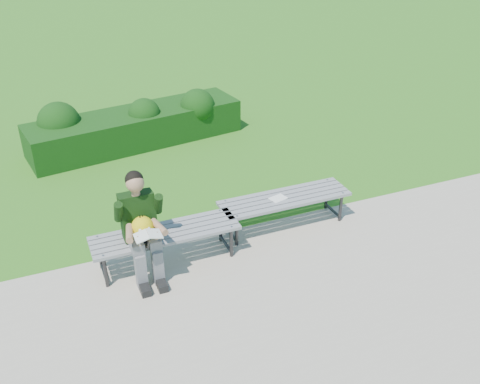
{
  "coord_description": "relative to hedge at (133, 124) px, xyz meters",
  "views": [
    {
      "loc": [
        -1.69,
        -5.7,
        4.05
      ],
      "look_at": [
        0.58,
        -0.21,
        0.71
      ],
      "focal_mm": 40.0,
      "sensor_mm": 36.0,
      "label": 1
    }
  ],
  "objects": [
    {
      "name": "ground",
      "position": [
        0.03,
        -3.41,
        -0.37
      ],
      "size": [
        80.0,
        80.0,
        0.0
      ],
      "color": "#1C6518",
      "rests_on": "ground"
    },
    {
      "name": "walkway",
      "position": [
        0.03,
        -5.16,
        -0.36
      ],
      "size": [
        30.0,
        3.5,
        0.02
      ],
      "color": "beige",
      "rests_on": "ground"
    },
    {
      "name": "hedge",
      "position": [
        0.0,
        0.0,
        0.0
      ],
      "size": [
        3.97,
        1.56,
        0.94
      ],
      "color": "#173F15",
      "rests_on": "ground"
    },
    {
      "name": "bench_left",
      "position": [
        -0.44,
        -3.78,
        0.04
      ],
      "size": [
        1.8,
        0.5,
        0.46
      ],
      "color": "slate",
      "rests_on": "walkway"
    },
    {
      "name": "bench_right",
      "position": [
        1.28,
        -3.57,
        0.04
      ],
      "size": [
        1.8,
        0.5,
        0.46
      ],
      "color": "slate",
      "rests_on": "walkway"
    },
    {
      "name": "seated_boy",
      "position": [
        -0.74,
        -3.87,
        0.34
      ],
      "size": [
        0.56,
        0.76,
        1.31
      ],
      "color": "slate",
      "rests_on": "walkway"
    },
    {
      "name": "paper_sheet",
      "position": [
        1.18,
        -3.57,
        0.1
      ],
      "size": [
        0.25,
        0.21,
        0.01
      ],
      "color": "white",
      "rests_on": "bench_right"
    }
  ]
}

